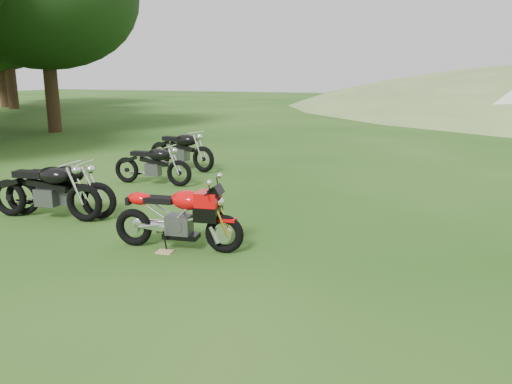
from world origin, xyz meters
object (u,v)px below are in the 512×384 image
at_px(vintage_moto_c, 181,149).
at_px(vintage_moto_d, 152,163).
at_px(plywood_board, 165,252).
at_px(vintage_moto_a, 59,187).
at_px(vintage_moto_b, 45,188).
at_px(sport_motorcycle, 177,212).

xyz_separation_m(vintage_moto_c, vintage_moto_d, (0.37, -1.86, -0.06)).
height_order(plywood_board, vintage_moto_d, vintage_moto_d).
height_order(vintage_moto_a, vintage_moto_c, vintage_moto_c).
relative_size(vintage_moto_a, vintage_moto_c, 0.97).
xyz_separation_m(vintage_moto_a, vintage_moto_b, (-0.13, -0.19, 0.01)).
height_order(plywood_board, vintage_moto_c, vintage_moto_c).
bearing_deg(sport_motorcycle, vintage_moto_b, 161.50).
relative_size(vintage_moto_a, vintage_moto_b, 0.98).
bearing_deg(vintage_moto_b, vintage_moto_a, 45.25).
distance_m(vintage_moto_a, vintage_moto_d, 2.84).
bearing_deg(vintage_moto_c, vintage_moto_d, -68.19).
bearing_deg(vintage_moto_a, vintage_moto_c, 82.56).
distance_m(vintage_moto_a, vintage_moto_b, 0.23).
xyz_separation_m(sport_motorcycle, vintage_moto_c, (-3.14, 5.33, -0.00)).
relative_size(plywood_board, vintage_moto_a, 0.11).
height_order(sport_motorcycle, vintage_moto_b, sport_motorcycle).
relative_size(sport_motorcycle, vintage_moto_b, 0.89).
distance_m(sport_motorcycle, vintage_moto_b, 2.93).
height_order(sport_motorcycle, vintage_moto_d, sport_motorcycle).
distance_m(plywood_board, vintage_moto_a, 2.83).
relative_size(plywood_board, vintage_moto_c, 0.11).
distance_m(vintage_moto_c, vintage_moto_d, 1.90).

